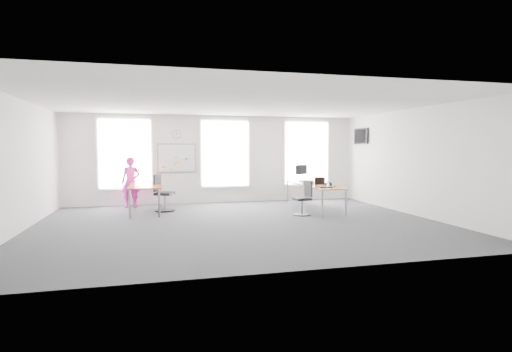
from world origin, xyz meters
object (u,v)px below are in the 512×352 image
object	(u,v)px
chair_right	(304,200)
chair_left	(163,195)
desk_right	(314,186)
monitor	(301,171)
keyboard	(326,187)
headphones	(328,184)
desk_left	(145,187)
person	(131,182)

from	to	relation	value
chair_right	chair_left	bearing A→B (deg)	-120.13
desk_right	monitor	bearing A→B (deg)	88.08
keyboard	headphones	xyz separation A→B (m)	(0.27, 0.45, 0.04)
desk_left	chair_left	bearing A→B (deg)	2.98
chair_left	monitor	distance (m)	4.73
monitor	person	bearing A→B (deg)	156.38
chair_right	keyboard	distance (m)	0.76
chair_right	chair_left	xyz separation A→B (m)	(-3.84, 1.69, 0.06)
chair_left	headphones	xyz separation A→B (m)	(4.78, -1.24, 0.33)
chair_left	keyboard	distance (m)	4.83
desk_right	chair_right	size ratio (longest dim) A/B	3.26
chair_right	keyboard	size ratio (longest dim) A/B	2.37
chair_right	desk_right	bearing A→B (deg)	139.37
desk_right	keyboard	bearing A→B (deg)	-94.61
desk_left	chair_right	world-z (taller)	chair_right
desk_left	person	world-z (taller)	person
keyboard	desk_right	bearing A→B (deg)	87.86
desk_right	monitor	size ratio (longest dim) A/B	5.58
chair_right	monitor	size ratio (longest dim) A/B	1.71
person	keyboard	bearing A→B (deg)	-16.80
desk_left	person	bearing A→B (deg)	114.26
chair_right	monitor	xyz separation A→B (m)	(0.80, 2.32, 0.68)
desk_left	desk_right	bearing A→B (deg)	-6.10
chair_right	desk_left	bearing A→B (deg)	-117.37
person	desk_left	bearing A→B (deg)	-56.38
desk_right	desk_left	distance (m)	5.13
headphones	monitor	world-z (taller)	monitor
chair_right	person	size ratio (longest dim) A/B	0.59
desk_left	chair_right	distance (m)	4.66
desk_left	monitor	world-z (taller)	monitor
desk_right	person	xyz separation A→B (m)	(-5.56, 1.57, 0.10)
desk_right	headphones	bearing A→B (deg)	-75.09
person	keyboard	distance (m)	6.10
person	headphones	xyz separation A→B (m)	(5.74, -2.24, 0.01)
chair_left	desk_right	bearing A→B (deg)	-72.75
desk_left	person	size ratio (longest dim) A/B	1.38
chair_left	monitor	bearing A→B (deg)	-57.95
chair_right	headphones	world-z (taller)	chair_right
keyboard	desk_left	bearing A→B (deg)	164.09
desk_left	chair_right	bearing A→B (deg)	-20.97
keyboard	monitor	xyz separation A→B (m)	(0.13, 2.32, 0.33)
chair_right	chair_left	size ratio (longest dim) A/B	0.87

